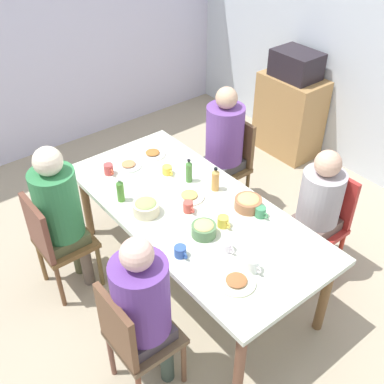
# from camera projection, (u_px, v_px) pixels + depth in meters

# --- Properties ---
(ground_plane) EXTENTS (6.27, 6.27, 0.00)m
(ground_plane) POSITION_uv_depth(u_px,v_px,m) (192.00, 275.00, 3.90)
(ground_plane) COLOR tan
(wall_left) EXTENTS (0.12, 4.89, 2.60)m
(wall_left) POSITION_uv_depth(u_px,v_px,m) (31.00, 36.00, 4.78)
(wall_left) COLOR silver
(wall_left) RESTS_ON ground_plane
(dining_table) EXTENTS (2.18, 1.01, 0.72)m
(dining_table) POSITION_uv_depth(u_px,v_px,m) (192.00, 215.00, 3.51)
(dining_table) COLOR silver
(dining_table) RESTS_ON ground_plane
(chair_0) EXTENTS (0.40, 0.40, 0.90)m
(chair_0) POSITION_uv_depth(u_px,v_px,m) (55.00, 240.00, 3.49)
(chair_0) COLOR brown
(chair_0) RESTS_ON ground_plane
(person_0) EXTENTS (0.33, 0.33, 1.29)m
(person_0) POSITION_uv_depth(u_px,v_px,m) (59.00, 208.00, 3.38)
(person_0) COLOR brown
(person_0) RESTS_ON ground_plane
(chair_1) EXTENTS (0.40, 0.40, 0.90)m
(chair_1) POSITION_uv_depth(u_px,v_px,m) (322.00, 219.00, 3.69)
(chair_1) COLOR #AF2C27
(chair_1) RESTS_ON ground_plane
(person_1) EXTENTS (0.32, 0.32, 1.17)m
(person_1) POSITION_uv_depth(u_px,v_px,m) (319.00, 204.00, 3.53)
(person_1) COLOR brown
(person_1) RESTS_ON ground_plane
(chair_2) EXTENTS (0.40, 0.40, 0.90)m
(chair_2) POSITION_uv_depth(u_px,v_px,m) (133.00, 337.00, 2.81)
(chair_2) COLOR brown
(chair_2) RESTS_ON ground_plane
(person_2) EXTENTS (0.34, 0.34, 1.25)m
(person_2) POSITION_uv_depth(u_px,v_px,m) (143.00, 303.00, 2.71)
(person_2) COLOR #37384C
(person_2) RESTS_ON ground_plane
(chair_3) EXTENTS (0.40, 0.40, 0.90)m
(chair_3) POSITION_uv_depth(u_px,v_px,m) (230.00, 160.00, 4.37)
(chair_3) COLOR brown
(chair_3) RESTS_ON ground_plane
(person_3) EXTENTS (0.34, 0.34, 1.26)m
(person_3) POSITION_uv_depth(u_px,v_px,m) (224.00, 140.00, 4.18)
(person_3) COLOR #3C4840
(person_3) RESTS_ON ground_plane
(plate_0) EXTENTS (0.23, 0.23, 0.04)m
(plate_0) POSITION_uv_depth(u_px,v_px,m) (189.00, 196.00, 3.56)
(plate_0) COLOR silver
(plate_0) RESTS_ON dining_table
(plate_1) EXTENTS (0.24, 0.24, 0.04)m
(plate_1) POSITION_uv_depth(u_px,v_px,m) (236.00, 282.00, 2.87)
(plate_1) COLOR #E6E7C2
(plate_1) RESTS_ON dining_table
(plate_2) EXTENTS (0.22, 0.22, 0.04)m
(plate_2) POSITION_uv_depth(u_px,v_px,m) (153.00, 154.00, 4.04)
(plate_2) COLOR silver
(plate_2) RESTS_ON dining_table
(plate_3) EXTENTS (0.21, 0.21, 0.04)m
(plate_3) POSITION_uv_depth(u_px,v_px,m) (129.00, 165.00, 3.90)
(plate_3) COLOR silver
(plate_3) RESTS_ON dining_table
(bowl_0) EXTENTS (0.17, 0.17, 0.11)m
(bowl_0) POSITION_uv_depth(u_px,v_px,m) (204.00, 229.00, 3.20)
(bowl_0) COLOR #4E7548
(bowl_0) RESTS_ON dining_table
(bowl_1) EXTENTS (0.20, 0.20, 0.11)m
(bowl_1) POSITION_uv_depth(u_px,v_px,m) (146.00, 207.00, 3.39)
(bowl_1) COLOR beige
(bowl_1) RESTS_ON dining_table
(bowl_2) EXTENTS (0.20, 0.20, 0.10)m
(bowl_2) POSITION_uv_depth(u_px,v_px,m) (248.00, 202.00, 3.44)
(bowl_2) COLOR #98613F
(bowl_2) RESTS_ON dining_table
(cup_0) EXTENTS (0.12, 0.08, 0.07)m
(cup_0) POSITION_uv_depth(u_px,v_px,m) (167.00, 170.00, 3.80)
(cup_0) COLOR yellow
(cup_0) RESTS_ON dining_table
(cup_1) EXTENTS (0.12, 0.08, 0.10)m
(cup_1) POSITION_uv_depth(u_px,v_px,m) (253.00, 265.00, 2.93)
(cup_1) COLOR white
(cup_1) RESTS_ON dining_table
(cup_2) EXTENTS (0.12, 0.08, 0.08)m
(cup_2) POSITION_uv_depth(u_px,v_px,m) (223.00, 222.00, 3.28)
(cup_2) COLOR yellow
(cup_2) RESTS_ON dining_table
(cup_3) EXTENTS (0.12, 0.08, 0.07)m
(cup_3) POSITION_uv_depth(u_px,v_px,m) (180.00, 252.00, 3.05)
(cup_3) COLOR #3255A2
(cup_3) RESTS_ON dining_table
(cup_4) EXTENTS (0.11, 0.07, 0.08)m
(cup_4) POSITION_uv_depth(u_px,v_px,m) (188.00, 207.00, 3.41)
(cup_4) COLOR #C74D42
(cup_4) RESTS_ON dining_table
(cup_5) EXTENTS (0.11, 0.08, 0.09)m
(cup_5) POSITION_uv_depth(u_px,v_px,m) (109.00, 169.00, 3.79)
(cup_5) COLOR #C44645
(cup_5) RESTS_ON dining_table
(cup_6) EXTENTS (0.11, 0.08, 0.08)m
(cup_6) POSITION_uv_depth(u_px,v_px,m) (261.00, 212.00, 3.37)
(cup_6) COLOR #3E875B
(cup_6) RESTS_ON dining_table
(cup_7) EXTENTS (0.12, 0.08, 0.07)m
(cup_7) POSITION_uv_depth(u_px,v_px,m) (227.00, 246.00, 3.09)
(cup_7) COLOR white
(cup_7) RESTS_ON dining_table
(bottle_0) EXTENTS (0.05, 0.05, 0.20)m
(bottle_0) POSITION_uv_depth(u_px,v_px,m) (189.00, 171.00, 3.68)
(bottle_0) COLOR #4A823B
(bottle_0) RESTS_ON dining_table
(bottle_1) EXTENTS (0.06, 0.06, 0.20)m
(bottle_1) POSITION_uv_depth(u_px,v_px,m) (215.00, 180.00, 3.59)
(bottle_1) COLOR #D09348
(bottle_1) RESTS_ON dining_table
(bottle_2) EXTENTS (0.06, 0.06, 0.20)m
(bottle_2) POSITION_uv_depth(u_px,v_px,m) (120.00, 190.00, 3.48)
(bottle_2) COLOR #4B882E
(bottle_2) RESTS_ON dining_table
(side_cabinet) EXTENTS (0.70, 0.44, 0.90)m
(side_cabinet) POSITION_uv_depth(u_px,v_px,m) (289.00, 115.00, 5.21)
(side_cabinet) COLOR #AB804B
(side_cabinet) RESTS_ON ground_plane
(microwave) EXTENTS (0.48, 0.36, 0.28)m
(microwave) POSITION_uv_depth(u_px,v_px,m) (296.00, 64.00, 4.85)
(microwave) COLOR black
(microwave) RESTS_ON side_cabinet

